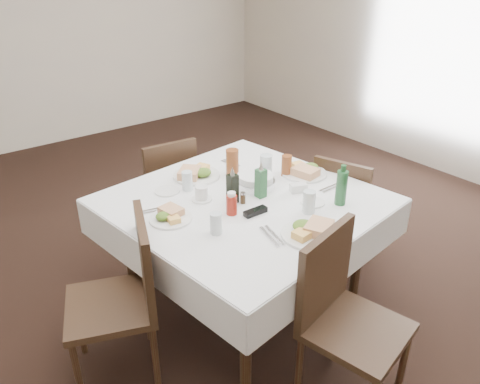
{
  "coord_description": "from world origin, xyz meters",
  "views": [
    {
      "loc": [
        -1.45,
        -2.1,
        2.05
      ],
      "look_at": [
        0.06,
        -0.17,
        0.8
      ],
      "focal_mm": 35.0,
      "sensor_mm": 36.0,
      "label": 1
    }
  ],
  "objects_px": {
    "dining_table": "(244,210)",
    "chair_west": "(127,291)",
    "bread_basket": "(255,181)",
    "oil_cruet_dark": "(233,187)",
    "chair_south": "(342,310)",
    "water_e": "(266,166)",
    "green_bottle": "(341,187)",
    "oil_cruet_green": "(261,182)",
    "water_s": "(309,202)",
    "chair_north": "(167,185)",
    "ketchup_bottle": "(232,204)",
    "coffee_mug": "(202,194)",
    "water_n": "(187,181)",
    "water_w": "(216,223)",
    "chair_east": "(344,205)"
  },
  "relations": [
    {
      "from": "chair_south",
      "to": "water_e",
      "type": "xyz_separation_m",
      "value": [
        0.36,
        0.99,
        0.31
      ]
    },
    {
      "from": "oil_cruet_green",
      "to": "chair_north",
      "type": "bearing_deg",
      "value": 95.62
    },
    {
      "from": "water_s",
      "to": "bread_basket",
      "type": "bearing_deg",
      "value": 93.67
    },
    {
      "from": "oil_cruet_dark",
      "to": "green_bottle",
      "type": "height_order",
      "value": "green_bottle"
    },
    {
      "from": "dining_table",
      "to": "chair_north",
      "type": "relative_size",
      "value": 1.83
    },
    {
      "from": "ketchup_bottle",
      "to": "green_bottle",
      "type": "distance_m",
      "value": 0.63
    },
    {
      "from": "dining_table",
      "to": "ketchup_bottle",
      "type": "height_order",
      "value": "ketchup_bottle"
    },
    {
      "from": "oil_cruet_green",
      "to": "ketchup_bottle",
      "type": "relative_size",
      "value": 1.69
    },
    {
      "from": "bread_basket",
      "to": "oil_cruet_dark",
      "type": "distance_m",
      "value": 0.25
    },
    {
      "from": "water_s",
      "to": "coffee_mug",
      "type": "xyz_separation_m",
      "value": [
        -0.39,
        0.49,
        -0.03
      ]
    },
    {
      "from": "oil_cruet_dark",
      "to": "oil_cruet_green",
      "type": "relative_size",
      "value": 1.0
    },
    {
      "from": "chair_west",
      "to": "water_n",
      "type": "bearing_deg",
      "value": 31.23
    },
    {
      "from": "water_n",
      "to": "oil_cruet_green",
      "type": "bearing_deg",
      "value": -49.92
    },
    {
      "from": "dining_table",
      "to": "chair_east",
      "type": "relative_size",
      "value": 1.86
    },
    {
      "from": "dining_table",
      "to": "chair_west",
      "type": "xyz_separation_m",
      "value": [
        -0.81,
        -0.06,
        -0.16
      ]
    },
    {
      "from": "dining_table",
      "to": "bread_basket",
      "type": "bearing_deg",
      "value": 29.4
    },
    {
      "from": "chair_south",
      "to": "green_bottle",
      "type": "relative_size",
      "value": 3.8
    },
    {
      "from": "chair_west",
      "to": "water_w",
      "type": "bearing_deg",
      "value": -17.12
    },
    {
      "from": "water_s",
      "to": "oil_cruet_green",
      "type": "relative_size",
      "value": 0.58
    },
    {
      "from": "water_n",
      "to": "coffee_mug",
      "type": "bearing_deg",
      "value": -92.05
    },
    {
      "from": "chair_west",
      "to": "oil_cruet_green",
      "type": "bearing_deg",
      "value": 1.72
    },
    {
      "from": "bread_basket",
      "to": "dining_table",
      "type": "bearing_deg",
      "value": -150.6
    },
    {
      "from": "chair_north",
      "to": "coffee_mug",
      "type": "height_order",
      "value": "chair_north"
    },
    {
      "from": "coffee_mug",
      "to": "green_bottle",
      "type": "relative_size",
      "value": 0.5
    },
    {
      "from": "chair_south",
      "to": "water_e",
      "type": "bearing_deg",
      "value": 69.78
    },
    {
      "from": "chair_north",
      "to": "oil_cruet_dark",
      "type": "xyz_separation_m",
      "value": [
        -0.08,
        -0.93,
        0.37
      ]
    },
    {
      "from": "bread_basket",
      "to": "ketchup_bottle",
      "type": "bearing_deg",
      "value": -150.4
    },
    {
      "from": "oil_cruet_dark",
      "to": "oil_cruet_green",
      "type": "bearing_deg",
      "value": -14.97
    },
    {
      "from": "green_bottle",
      "to": "chair_west",
      "type": "bearing_deg",
      "value": 165.08
    },
    {
      "from": "dining_table",
      "to": "water_n",
      "type": "relative_size",
      "value": 13.24
    },
    {
      "from": "water_w",
      "to": "coffee_mug",
      "type": "distance_m",
      "value": 0.38
    },
    {
      "from": "chair_west",
      "to": "water_w",
      "type": "relative_size",
      "value": 7.92
    },
    {
      "from": "chair_south",
      "to": "chair_east",
      "type": "relative_size",
      "value": 1.09
    },
    {
      "from": "water_n",
      "to": "water_s",
      "type": "height_order",
      "value": "water_s"
    },
    {
      "from": "oil_cruet_green",
      "to": "coffee_mug",
      "type": "relative_size",
      "value": 1.85
    },
    {
      "from": "bread_basket",
      "to": "chair_west",
      "type": "bearing_deg",
      "value": -171.18
    },
    {
      "from": "chair_west",
      "to": "water_s",
      "type": "xyz_separation_m",
      "value": [
        0.99,
        -0.28,
        0.3
      ]
    },
    {
      "from": "chair_south",
      "to": "water_n",
      "type": "xyz_separation_m",
      "value": [
        -0.14,
        1.14,
        0.29
      ]
    },
    {
      "from": "chair_north",
      "to": "water_s",
      "type": "distance_m",
      "value": 1.34
    },
    {
      "from": "dining_table",
      "to": "chair_south",
      "type": "relative_size",
      "value": 1.7
    },
    {
      "from": "green_bottle",
      "to": "oil_cruet_dark",
      "type": "bearing_deg",
      "value": 140.25
    },
    {
      "from": "chair_north",
      "to": "coffee_mug",
      "type": "xyz_separation_m",
      "value": [
        -0.2,
        -0.79,
        0.31
      ]
    },
    {
      "from": "water_w",
      "to": "bread_basket",
      "type": "relative_size",
      "value": 0.47
    },
    {
      "from": "dining_table",
      "to": "green_bottle",
      "type": "xyz_separation_m",
      "value": [
        0.4,
        -0.39,
        0.18
      ]
    },
    {
      "from": "chair_north",
      "to": "ketchup_bottle",
      "type": "height_order",
      "value": "ketchup_bottle"
    },
    {
      "from": "chair_north",
      "to": "chair_west",
      "type": "relative_size",
      "value": 0.93
    },
    {
      "from": "chair_south",
      "to": "green_bottle",
      "type": "distance_m",
      "value": 0.72
    },
    {
      "from": "chair_north",
      "to": "green_bottle",
      "type": "height_order",
      "value": "green_bottle"
    },
    {
      "from": "dining_table",
      "to": "chair_south",
      "type": "height_order",
      "value": "chair_south"
    },
    {
      "from": "oil_cruet_dark",
      "to": "green_bottle",
      "type": "distance_m",
      "value": 0.62
    }
  ]
}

